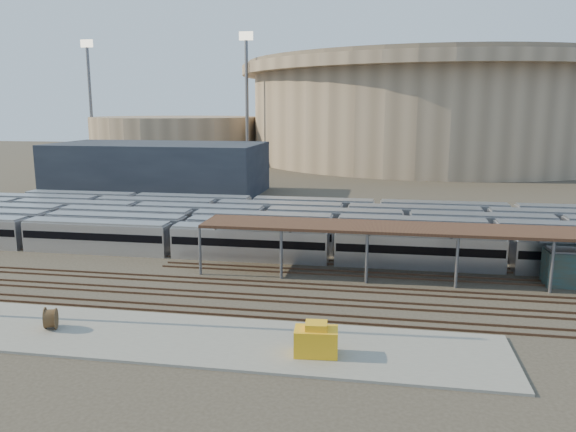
# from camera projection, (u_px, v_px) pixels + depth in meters

# --- Properties ---
(ground) EXTENTS (420.00, 420.00, 0.00)m
(ground) POSITION_uv_depth(u_px,v_px,m) (273.00, 282.00, 55.94)
(ground) COLOR #383026
(ground) RESTS_ON ground
(apron) EXTENTS (50.00, 9.00, 0.20)m
(apron) POSITION_uv_depth(u_px,v_px,m) (169.00, 337.00, 42.27)
(apron) COLOR gray
(apron) RESTS_ON ground
(subway_trains) EXTENTS (126.88, 23.90, 3.60)m
(subway_trains) POSITION_uv_depth(u_px,v_px,m) (333.00, 227.00, 72.78)
(subway_trains) COLOR silver
(subway_trains) RESTS_ON ground
(inspection_shed) EXTENTS (60.30, 6.00, 5.30)m
(inspection_shed) POSITION_uv_depth(u_px,v_px,m) (500.00, 233.00, 55.13)
(inspection_shed) COLOR #5E5E63
(inspection_shed) RESTS_ON ground
(empty_tracks) EXTENTS (170.00, 9.62, 0.18)m
(empty_tracks) POSITION_uv_depth(u_px,v_px,m) (262.00, 298.00, 51.09)
(empty_tracks) COLOR #4C3323
(empty_tracks) RESTS_ON ground
(stadium) EXTENTS (124.00, 124.00, 32.50)m
(stadium) POSITION_uv_depth(u_px,v_px,m) (432.00, 109.00, 183.93)
(stadium) COLOR #9C8469
(stadium) RESTS_ON ground
(secondary_arena) EXTENTS (56.00, 56.00, 14.00)m
(secondary_arena) POSITION_uv_depth(u_px,v_px,m) (176.00, 138.00, 190.48)
(secondary_arena) COLOR #9C8469
(secondary_arena) RESTS_ON ground
(service_building) EXTENTS (42.00, 20.00, 10.00)m
(service_building) POSITION_uv_depth(u_px,v_px,m) (158.00, 168.00, 114.11)
(service_building) COLOR #1E232D
(service_building) RESTS_ON ground
(floodlight_0) EXTENTS (4.00, 1.00, 38.40)m
(floodlight_0) POSITION_uv_depth(u_px,v_px,m) (247.00, 95.00, 163.45)
(floodlight_0) COLOR #5E5E63
(floodlight_0) RESTS_ON ground
(floodlight_1) EXTENTS (4.00, 1.00, 38.40)m
(floodlight_1) POSITION_uv_depth(u_px,v_px,m) (90.00, 96.00, 182.45)
(floodlight_1) COLOR #5E5E63
(floodlight_1) RESTS_ON ground
(floodlight_3) EXTENTS (4.00, 1.00, 38.40)m
(floodlight_3) POSITION_uv_depth(u_px,v_px,m) (332.00, 98.00, 208.40)
(floodlight_3) COLOR #5E5E63
(floodlight_3) RESTS_ON ground
(cable_reel_east) EXTENTS (1.50, 1.90, 1.67)m
(cable_reel_east) POSITION_uv_depth(u_px,v_px,m) (51.00, 318.00, 43.54)
(cable_reel_east) COLOR brown
(cable_reel_east) RESTS_ON apron
(yellow_equipment) EXTENTS (3.15, 2.12, 1.88)m
(yellow_equipment) POSITION_uv_depth(u_px,v_px,m) (316.00, 342.00, 38.95)
(yellow_equipment) COLOR #ECA816
(yellow_equipment) RESTS_ON apron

